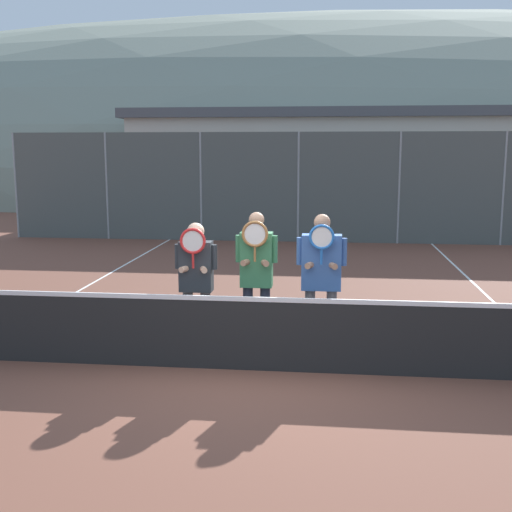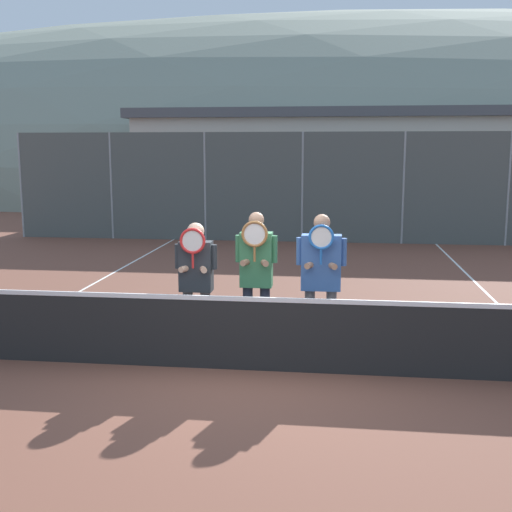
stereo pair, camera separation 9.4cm
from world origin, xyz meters
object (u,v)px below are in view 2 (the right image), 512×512
object	(u,v)px
player_center_left	(256,272)
player_center_right	(321,273)
car_center	(471,206)
player_leftmost	(196,275)
car_far_left	(169,201)
car_left_of_center	(314,204)

from	to	relation	value
player_center_left	player_center_right	xyz separation A→B (m)	(0.83, -0.07, 0.01)
player_center_right	car_center	world-z (taller)	player_center_right
player_center_right	car_center	bearing A→B (deg)	71.16
player_leftmost	car_far_left	world-z (taller)	car_far_left
player_center_left	car_left_of_center	distance (m)	12.81
player_center_left	car_far_left	bearing A→B (deg)	109.48
player_center_left	car_center	bearing A→B (deg)	67.78
player_leftmost	car_left_of_center	xyz separation A→B (m)	(1.06, 12.86, -0.14)
player_leftmost	car_center	bearing A→B (deg)	64.95
car_left_of_center	car_center	bearing A→B (deg)	-0.73
car_center	car_left_of_center	bearing A→B (deg)	179.27
player_center_left	player_leftmost	bearing A→B (deg)	-175.61
player_center_right	car_far_left	world-z (taller)	player_center_right
car_far_left	car_left_of_center	bearing A→B (deg)	-0.33
player_center_right	car_left_of_center	xyz separation A→B (m)	(-0.55, 12.88, -0.21)
car_left_of_center	car_center	world-z (taller)	car_left_of_center
car_far_left	player_leftmost	bearing A→B (deg)	-73.74
player_leftmost	car_center	size ratio (longest dim) A/B	0.39
car_far_left	player_center_right	bearing A→B (deg)	-67.40
player_center_left	player_center_right	world-z (taller)	player_center_left
player_center_left	car_left_of_center	world-z (taller)	player_center_left
car_left_of_center	player_center_right	bearing A→B (deg)	-87.56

